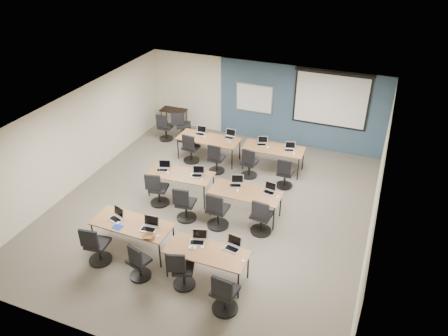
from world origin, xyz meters
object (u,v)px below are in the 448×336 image
at_px(training_table_back_right, 273,150).
at_px(laptop_4, 163,168).
at_px(task_chair_3, 224,296).
at_px(task_chair_9, 216,161).
at_px(task_chair_8, 190,150).
at_px(task_chair_1, 138,264).
at_px(task_chair_6, 217,213).
at_px(training_table_front_right, 207,253).
at_px(laptop_11, 290,148).
at_px(task_chair_2, 182,272).
at_px(projector_screen, 331,96).
at_px(task_chair_7, 261,219).
at_px(whiteboard, 254,98).
at_px(spare_chair_b, 165,129).
at_px(training_table_mid_right, 246,194).
at_px(task_chair_5, 185,206).
at_px(laptop_2, 198,239).
at_px(training_table_mid_left, 180,175).
at_px(spare_chair_a, 182,128).
at_px(laptop_1, 150,226).
at_px(laptop_8, 201,132).
at_px(task_chair_10, 249,165).
at_px(task_chair_11, 285,175).
at_px(laptop_7, 270,190).
at_px(laptop_3, 233,245).
at_px(training_table_back_left, 209,140).
at_px(laptop_5, 198,173).
at_px(utility_table, 174,112).
at_px(laptop_10, 262,142).
at_px(training_table_front_left, 132,225).
at_px(laptop_6, 236,183).
at_px(laptop_0, 117,216).

relative_size(training_table_back_right, laptop_4, 5.53).
distance_m(task_chair_3, task_chair_9, 5.33).
bearing_deg(task_chair_8, task_chair_1, -72.08).
distance_m(task_chair_1, task_chair_6, 2.41).
relative_size(training_table_front_right, laptop_11, 5.83).
height_order(task_chair_2, laptop_4, laptop_4).
xyz_separation_m(projector_screen, task_chair_7, (-0.67, -4.89, -1.47)).
height_order(whiteboard, spare_chair_b, whiteboard).
xyz_separation_m(training_table_mid_right, task_chair_5, (-1.36, -0.72, -0.28)).
bearing_deg(laptop_2, training_table_mid_right, 64.87).
height_order(laptop_2, task_chair_6, task_chair_6).
xyz_separation_m(training_table_back_right, laptop_2, (-0.32, -4.69, 0.11)).
height_order(training_table_mid_left, spare_chair_a, spare_chair_a).
relative_size(task_chair_5, spare_chair_a, 0.96).
bearing_deg(whiteboard, laptop_1, -92.39).
bearing_deg(task_chair_2, whiteboard, 78.48).
height_order(laptop_8, task_chair_10, same).
relative_size(projector_screen, task_chair_3, 2.38).
distance_m(task_chair_5, spare_chair_a, 4.56).
bearing_deg(task_chair_10, spare_chair_a, 161.10).
relative_size(training_table_back_right, task_chair_11, 1.90).
bearing_deg(laptop_1, training_table_mid_left, 95.64).
bearing_deg(laptop_7, training_table_front_right, -91.48).
xyz_separation_m(laptop_2, laptop_8, (-2.10, 4.79, -0.00)).
bearing_deg(task_chair_5, spare_chair_a, 109.41).
height_order(task_chair_1, task_chair_5, task_chair_5).
bearing_deg(task_chair_2, laptop_11, 62.75).
relative_size(task_chair_6, task_chair_11, 1.07).
bearing_deg(laptop_3, task_chair_5, 151.96).
xyz_separation_m(training_table_mid_left, training_table_back_left, (-0.12, 2.22, 0.00)).
relative_size(laptop_5, utility_table, 0.34).
bearing_deg(laptop_8, laptop_11, -1.89).
xyz_separation_m(training_table_front_right, training_table_mid_right, (0.02, 2.39, 0.00)).
bearing_deg(training_table_mid_right, laptop_5, 167.91).
bearing_deg(spare_chair_b, training_table_mid_right, -41.59).
bearing_deg(laptop_2, laptop_10, 74.21).
distance_m(training_table_front_left, laptop_10, 5.06).
bearing_deg(task_chair_7, task_chair_9, 138.27).
xyz_separation_m(laptop_1, laptop_6, (1.17, 2.39, -0.00)).
bearing_deg(laptop_8, task_chair_6, -61.40).
distance_m(whiteboard, spare_chair_b, 3.21).
relative_size(projector_screen, task_chair_9, 2.48).
xyz_separation_m(training_table_front_right, task_chair_10, (-0.51, 4.24, -0.29)).
height_order(whiteboard, task_chair_5, whiteboard).
relative_size(training_table_front_right, task_chair_9, 1.80).
bearing_deg(task_chair_2, laptop_3, 23.43).
bearing_deg(training_table_back_right, laptop_3, -87.26).
height_order(laptop_0, task_chair_7, task_chair_7).
bearing_deg(task_chair_6, laptop_1, -123.88).
bearing_deg(task_chair_5, task_chair_7, -2.07).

